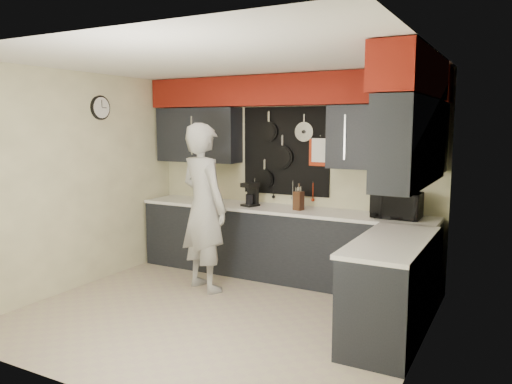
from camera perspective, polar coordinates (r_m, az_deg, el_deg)
The scene contains 10 objects.
ground at distance 5.39m, azimuth -4.25°, elevation -13.77°, with size 4.00×4.00×0.00m, color #B5A18D.
back_wall_assembly at distance 6.42m, azimuth 3.43°, elevation 8.04°, with size 4.00×0.36×2.60m.
right_wall_assembly at distance 4.56m, azimuth 17.58°, elevation 6.97°, with size 0.36×3.50×2.60m.
left_wall_assembly at distance 6.36m, azimuth -19.62°, elevation 1.52°, with size 0.05×3.50×2.60m.
base_cabinets at distance 5.99m, azimuth 5.60°, elevation -6.97°, with size 3.95×2.20×0.92m.
microwave at distance 5.87m, azimuth 15.78°, elevation -1.44°, with size 0.53×0.36×0.30m, color black.
knife_block at distance 6.19m, azimuth 4.88°, elevation -1.01°, with size 0.10×0.10×0.23m, color #341610.
utensil_crock at distance 6.28m, azimuth 4.77°, elevation -1.26°, with size 0.11×0.11×0.15m, color white.
coffee_maker at distance 6.48m, azimuth -0.56°, elevation -0.22°, with size 0.22×0.25×0.30m.
person at distance 5.94m, azimuth -5.99°, elevation -1.78°, with size 0.73×0.48×1.99m, color #B2B3B0.
Camera 1 is at (2.71, -4.22, 1.98)m, focal length 35.00 mm.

